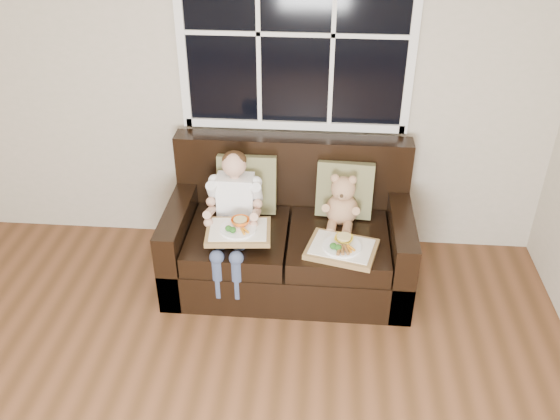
# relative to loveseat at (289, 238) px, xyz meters

# --- Properties ---
(room_walls) EXTENTS (4.52, 5.02, 2.71)m
(room_walls) POSITION_rel_loveseat_xyz_m (-0.39, -2.02, 1.28)
(room_walls) COLOR beige
(room_walls) RESTS_ON ground
(window_back) EXTENTS (1.62, 0.04, 1.37)m
(window_back) POSITION_rel_loveseat_xyz_m (-0.00, 0.46, 1.34)
(window_back) COLOR black
(window_back) RESTS_ON room_walls
(loveseat) EXTENTS (1.70, 0.92, 0.96)m
(loveseat) POSITION_rel_loveseat_xyz_m (0.00, 0.00, 0.00)
(loveseat) COLOR black
(loveseat) RESTS_ON ground
(pillow_left) EXTENTS (0.42, 0.20, 0.43)m
(pillow_left) POSITION_rel_loveseat_xyz_m (-0.32, 0.15, 0.35)
(pillow_left) COLOR olive
(pillow_left) RESTS_ON loveseat
(pillow_right) EXTENTS (0.41, 0.21, 0.41)m
(pillow_right) POSITION_rel_loveseat_xyz_m (0.38, 0.15, 0.34)
(pillow_right) COLOR olive
(pillow_right) RESTS_ON loveseat
(child) EXTENTS (0.37, 0.59, 0.84)m
(child) POSITION_rel_loveseat_xyz_m (-0.37, -0.12, 0.33)
(child) COLOR white
(child) RESTS_ON loveseat
(teddy_bear) EXTENTS (0.25, 0.31, 0.40)m
(teddy_bear) POSITION_rel_loveseat_xyz_m (0.37, 0.02, 0.30)
(teddy_bear) COLOR tan
(teddy_bear) RESTS_ON loveseat
(tray_left) EXTENTS (0.45, 0.36, 0.10)m
(tray_left) POSITION_rel_loveseat_xyz_m (-0.31, -0.31, 0.27)
(tray_left) COLOR olive
(tray_left) RESTS_ON child
(tray_right) EXTENTS (0.51, 0.44, 0.10)m
(tray_right) POSITION_rel_loveseat_xyz_m (0.37, -0.32, 0.17)
(tray_right) COLOR olive
(tray_right) RESTS_ON loveseat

